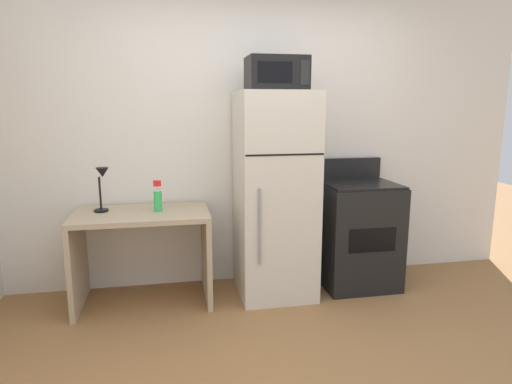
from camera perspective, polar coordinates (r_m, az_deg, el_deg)
ground_plane at (r=2.77m, az=6.75°, el=-23.52°), size 12.00×12.00×0.00m
wall_back_white at (r=3.94m, az=-0.39°, el=7.16°), size 5.00×0.10×2.60m
desk at (r=3.65m, az=-14.48°, el=-6.11°), size 1.05×0.63×0.75m
desk_lamp at (r=3.62m, az=-19.35°, el=1.25°), size 0.14×0.12×0.35m
spray_bottle at (r=3.55m, az=-12.61°, el=-0.90°), size 0.06×0.06×0.25m
refrigerator at (r=3.64m, az=2.44°, el=-0.42°), size 0.61×0.67×1.69m
microwave at (r=3.56m, az=2.66°, el=15.08°), size 0.46×0.35×0.26m
oven_range at (r=4.00m, az=12.96°, el=-5.23°), size 0.64×0.61×1.10m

